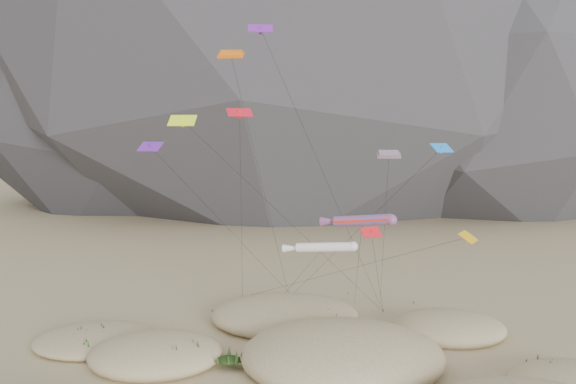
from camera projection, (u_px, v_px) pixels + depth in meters
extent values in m
ellipsoid|color=#2B2B30|center=(147.00, 47.00, 156.39)|extent=(136.20, 127.83, 116.00)
ellipsoid|color=black|center=(492.00, 65.00, 148.36)|extent=(130.55, 126.41, 100.00)
ellipsoid|color=#CCB789|center=(156.00, 354.00, 46.75)|extent=(11.19, 9.51, 2.84)
ellipsoid|color=#CCB789|center=(342.00, 355.00, 45.50)|extent=(16.61, 14.12, 4.53)
ellipsoid|color=#CCB789|center=(285.00, 315.00, 56.99)|extent=(14.96, 12.71, 3.11)
ellipsoid|color=#CCB789|center=(448.00, 328.00, 53.38)|extent=(10.81, 9.19, 2.72)
ellipsoid|color=#CCB789|center=(97.00, 339.00, 50.93)|extent=(11.23, 9.54, 1.70)
ellipsoid|color=black|center=(180.00, 356.00, 45.94)|extent=(2.92, 2.50, 0.87)
ellipsoid|color=black|center=(229.00, 360.00, 45.32)|extent=(2.01, 1.72, 0.60)
ellipsoid|color=black|center=(384.00, 369.00, 42.67)|extent=(3.22, 2.75, 0.96)
ellipsoid|color=black|center=(387.00, 350.00, 46.76)|extent=(2.79, 2.39, 0.84)
ellipsoid|color=black|center=(367.00, 383.00, 40.62)|extent=(2.26, 1.93, 0.68)
ellipsoid|color=black|center=(544.00, 370.00, 43.55)|extent=(2.15, 1.84, 0.64)
ellipsoid|color=black|center=(297.00, 312.00, 56.74)|extent=(3.13, 2.68, 0.94)
ellipsoid|color=black|center=(322.00, 320.00, 54.76)|extent=(2.58, 2.20, 0.77)
ellipsoid|color=black|center=(459.00, 326.00, 53.41)|extent=(2.19, 1.87, 0.66)
ellipsoid|color=black|center=(435.00, 329.00, 53.08)|extent=(2.29, 1.96, 0.69)
ellipsoid|color=black|center=(89.00, 338.00, 51.01)|extent=(2.33, 1.99, 0.70)
ellipsoid|color=black|center=(87.00, 352.00, 47.84)|extent=(1.90, 1.62, 0.57)
cylinder|color=#3F2D1E|center=(283.00, 303.00, 62.97)|extent=(0.08, 0.08, 0.30)
cylinder|color=#3F2D1E|center=(298.00, 301.00, 63.55)|extent=(0.08, 0.08, 0.30)
cylinder|color=#3F2D1E|center=(330.00, 300.00, 64.00)|extent=(0.08, 0.08, 0.30)
cylinder|color=#3F2D1E|center=(348.00, 293.00, 66.75)|extent=(0.08, 0.08, 0.30)
cylinder|color=#3F2D1E|center=(383.00, 311.00, 60.14)|extent=(0.08, 0.08, 0.30)
cylinder|color=#3F2D1E|center=(243.00, 296.00, 65.53)|extent=(0.08, 0.08, 0.30)
cylinder|color=#3F2D1E|center=(414.00, 302.00, 63.18)|extent=(0.08, 0.08, 0.30)
cylinder|color=#3F2D1E|center=(212.00, 311.00, 60.06)|extent=(0.08, 0.08, 0.30)
cylinder|color=red|center=(362.00, 220.00, 49.99)|extent=(5.16, 3.36, 1.51)
sphere|color=red|center=(391.00, 220.00, 48.84)|extent=(1.01, 1.01, 1.01)
cone|color=red|center=(332.00, 221.00, 51.25)|extent=(2.34, 1.79, 1.08)
cylinder|color=black|center=(358.00, 267.00, 56.69)|extent=(1.49, 12.35, 11.29)
cylinder|color=silver|center=(325.00, 247.00, 49.87)|extent=(5.16, 2.41, 1.17)
sphere|color=silver|center=(353.00, 246.00, 49.16)|extent=(0.86, 0.86, 0.86)
cone|color=silver|center=(294.00, 248.00, 50.65)|extent=(2.22, 1.36, 0.88)
cylinder|color=black|center=(298.00, 278.00, 56.87)|extent=(3.88, 13.42, 8.94)
cube|color=#D95F0B|center=(231.00, 55.00, 49.57)|extent=(2.42, 1.29, 0.70)
cube|color=#D95F0B|center=(231.00, 53.00, 49.55)|extent=(2.05, 1.03, 0.67)
cylinder|color=black|center=(264.00, 193.00, 57.85)|extent=(5.87, 13.92, 25.90)
cube|color=red|center=(389.00, 155.00, 53.27)|extent=(2.30, 1.12, 0.62)
cube|color=red|center=(389.00, 153.00, 53.25)|extent=(1.95, 0.90, 0.62)
cylinder|color=black|center=(384.00, 233.00, 59.98)|extent=(2.01, 11.80, 16.97)
cube|color=red|center=(371.00, 232.00, 47.29)|extent=(1.97, 1.42, 0.77)
cube|color=red|center=(371.00, 234.00, 47.31)|extent=(0.29, 0.33, 0.59)
cylinder|color=black|center=(378.00, 277.00, 53.72)|extent=(3.77, 11.75, 10.65)
cube|color=#D9FF1A|center=(182.00, 120.00, 45.56)|extent=(2.37, 1.44, 0.93)
cube|color=#D9FF1A|center=(182.00, 122.00, 45.58)|extent=(0.31, 0.35, 0.74)
cylinder|color=black|center=(297.00, 229.00, 52.85)|extent=(19.42, 11.87, 19.98)
cube|color=#F3AF0C|center=(468.00, 237.00, 46.13)|extent=(2.19, 2.47, 0.79)
cube|color=#F3AF0C|center=(468.00, 239.00, 46.15)|extent=(0.33, 0.34, 0.76)
cylinder|color=black|center=(336.00, 272.00, 55.83)|extent=(19.30, 19.44, 10.44)
cube|color=blue|center=(442.00, 148.00, 44.04)|extent=(2.00, 1.61, 0.73)
cube|color=blue|center=(442.00, 150.00, 44.06)|extent=(0.30, 0.31, 0.61)
cylinder|color=black|center=(348.00, 240.00, 53.51)|extent=(11.84, 17.91, 17.78)
cube|color=red|center=(240.00, 112.00, 48.34)|extent=(2.37, 1.62, 0.76)
cube|color=red|center=(240.00, 114.00, 48.35)|extent=(0.30, 0.26, 0.75)
cylinder|color=black|center=(241.00, 219.00, 56.94)|extent=(0.43, 15.34, 20.76)
cube|color=#731B9E|center=(260.00, 28.00, 46.68)|extent=(2.10, 1.08, 0.84)
cube|color=#731B9E|center=(260.00, 30.00, 46.70)|extent=(0.25, 0.27, 0.70)
cylinder|color=black|center=(329.00, 188.00, 53.41)|extent=(13.04, 10.31, 27.65)
cube|color=#641CA9|center=(150.00, 147.00, 49.01)|extent=(2.43, 1.90, 0.84)
cube|color=#641CA9|center=(150.00, 148.00, 49.02)|extent=(0.34, 0.34, 0.74)
cylinder|color=black|center=(234.00, 234.00, 56.28)|extent=(13.86, 12.31, 17.81)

